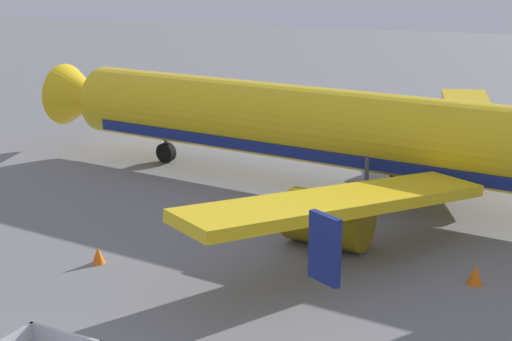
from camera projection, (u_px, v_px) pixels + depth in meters
name	position (u px, v px, depth m)	size (l,w,h in m)	color
airplane	(358.00, 133.00, 34.84)	(37.62, 30.32, 11.34)	yellow
traffic_cone_near_plane	(98.00, 255.00, 27.45)	(0.49, 0.49, 0.64)	orange
traffic_cone_mid_apron	(475.00, 275.00, 25.64)	(0.53, 0.53, 0.70)	orange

